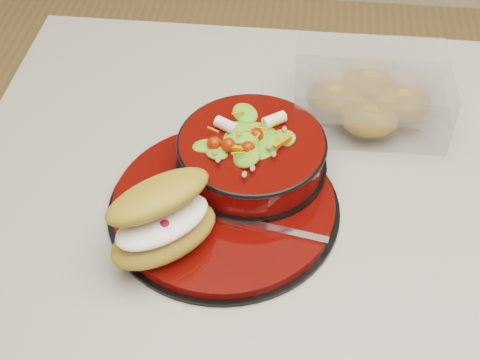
# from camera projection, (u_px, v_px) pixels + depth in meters

# --- Properties ---
(island_counter) EXTENTS (1.24, 0.74, 0.90)m
(island_counter) POSITION_uv_depth(u_px,v_px,m) (354.00, 344.00, 1.27)
(island_counter) COLOR silver
(island_counter) RESTS_ON ground
(dinner_plate) EXTENTS (0.32, 0.32, 0.02)m
(dinner_plate) POSITION_uv_depth(u_px,v_px,m) (224.00, 205.00, 0.91)
(dinner_plate) COLOR black
(dinner_plate) RESTS_ON island_counter
(salad_bowl) EXTENTS (0.21, 0.21, 0.09)m
(salad_bowl) POSITION_uv_depth(u_px,v_px,m) (252.00, 149.00, 0.92)
(salad_bowl) COLOR black
(salad_bowl) RESTS_ON dinner_plate
(croissant) EXTENTS (0.16, 0.17, 0.09)m
(croissant) POSITION_uv_depth(u_px,v_px,m) (164.00, 219.00, 0.82)
(croissant) COLOR #B98338
(croissant) RESTS_ON dinner_plate
(fork) EXTENTS (0.15, 0.04, 0.00)m
(fork) POSITION_uv_depth(u_px,v_px,m) (269.00, 227.00, 0.86)
(fork) COLOR silver
(fork) RESTS_ON dinner_plate
(pastry_box) EXTENTS (0.23, 0.17, 0.09)m
(pastry_box) POSITION_uv_depth(u_px,v_px,m) (369.00, 94.00, 1.02)
(pastry_box) COLOR white
(pastry_box) RESTS_ON island_counter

